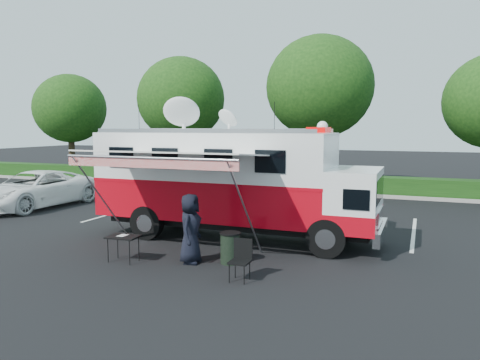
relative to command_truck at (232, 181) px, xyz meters
The scene contains 10 objects.
ground_plane 1.92m from the command_truck, ahead, with size 120.00×120.00×0.00m, color black.
back_border 13.33m from the command_truck, 84.58° to the left, with size 60.00×6.14×8.87m.
stall_lines 3.58m from the command_truck, 97.95° to the left, with size 24.12×5.50×0.01m.
command_truck is the anchor object (origin of this frame).
awning 2.95m from the command_truck, 107.41° to the right, with size 5.08×2.63×3.07m.
white_suv 11.12m from the command_truck, 168.12° to the left, with size 2.74×5.95×1.65m, color white.
person 3.53m from the command_truck, 90.07° to the right, with size 0.93×0.60×1.90m, color black.
folding_table 4.15m from the command_truck, 116.40° to the right, with size 0.90×0.67×0.72m.
folding_chair 4.40m from the command_truck, 64.55° to the right, with size 0.48×0.50×1.00m.
trash_bin 3.18m from the command_truck, 68.69° to the right, with size 0.57×0.57×0.85m.
Camera 1 is at (5.70, -14.00, 3.70)m, focal length 35.00 mm.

